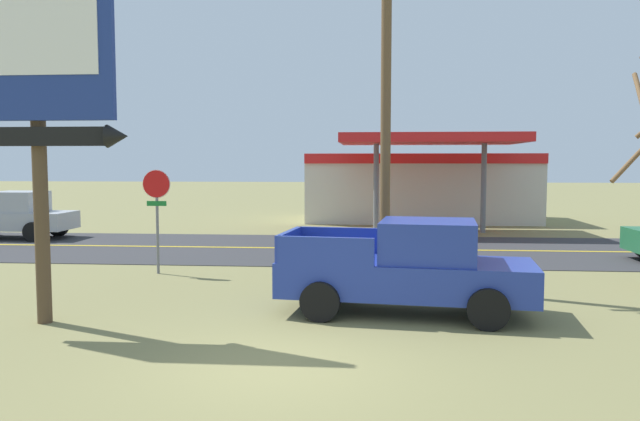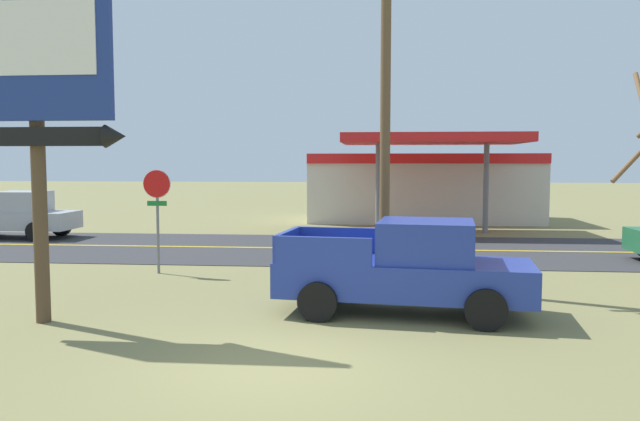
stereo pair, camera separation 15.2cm
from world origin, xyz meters
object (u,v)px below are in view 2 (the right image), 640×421
Objects in this scene: gas_station at (422,185)px; pickup_silver_on_road at (13,215)px; stop_sign at (157,202)px; motel_sign at (35,86)px; utility_pole at (386,88)px; pickup_blue_parked_on_lawn at (407,268)px.

pickup_silver_on_road is at bearing -151.50° from gas_station.
motel_sign is at bearing -93.28° from stop_sign.
utility_pole reaches higher than stop_sign.
gas_station reaches higher than pickup_silver_on_road.
motel_sign reaches higher than pickup_blue_parked_on_lawn.
utility_pole reaches higher than pickup_silver_on_road.
utility_pole is (6.69, 4.58, 0.44)m from motel_sign.
pickup_blue_parked_on_lawn and pickup_silver_on_road have the same top height.
pickup_blue_parked_on_lawn is (0.43, -3.11, -4.07)m from utility_pole.
pickup_blue_parked_on_lawn is (-1.82, -20.96, -0.98)m from gas_station.
pickup_silver_on_road is at bearing 143.85° from pickup_blue_parked_on_lawn.
pickup_silver_on_road is at bearing 123.51° from motel_sign.
pickup_silver_on_road is (-17.51, -9.51, -0.98)m from gas_station.
stop_sign is (0.32, 5.55, -2.57)m from motel_sign.
motel_sign reaches higher than pickup_silver_on_road.
pickup_blue_parked_on_lawn is at bearing 11.67° from motel_sign.
gas_station is at bearing 62.92° from stop_sign.
gas_station is at bearing 82.79° from utility_pole.
utility_pole is 1.81× the size of pickup_silver_on_road.
utility_pole is at bearing -97.21° from gas_station.
gas_station is (2.26, 17.85, -3.09)m from utility_pole.
stop_sign is 0.57× the size of pickup_silver_on_road.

